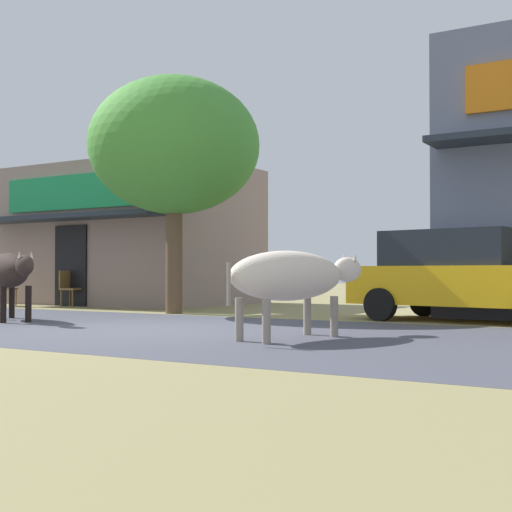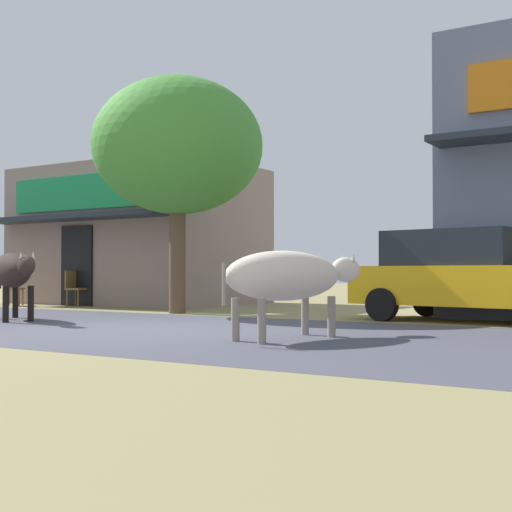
{
  "view_description": "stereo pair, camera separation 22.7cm",
  "coord_description": "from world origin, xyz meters",
  "views": [
    {
      "loc": [
        7.24,
        -8.74,
        0.9
      ],
      "look_at": [
        1.2,
        1.35,
        1.15
      ],
      "focal_mm": 49.95,
      "sensor_mm": 36.0,
      "label": 1
    },
    {
      "loc": [
        7.44,
        -8.62,
        0.9
      ],
      "look_at": [
        1.2,
        1.35,
        1.15
      ],
      "focal_mm": 49.95,
      "sensor_mm": 36.0,
      "label": 2
    }
  ],
  "objects": [
    {
      "name": "roadside_tree",
      "position": [
        -2.1,
        3.43,
        3.59
      ],
      "size": [
        3.68,
        3.68,
        5.08
      ],
      "color": "brown",
      "rests_on": "ground"
    },
    {
      "name": "cow_near_brown",
      "position": [
        -3.3,
        0.08,
        0.9
      ],
      "size": [
        2.39,
        1.53,
        1.24
      ],
      "color": "#2E221E",
      "rests_on": "ground"
    },
    {
      "name": "cow_far_dark",
      "position": [
        2.77,
        -0.35,
        0.83
      ],
      "size": [
        1.17,
        2.62,
        1.18
      ],
      "color": "beige",
      "rests_on": "ground"
    },
    {
      "name": "parked_hatchback_car",
      "position": [
        3.93,
        4.17,
        0.84
      ],
      "size": [
        4.41,
        2.43,
        1.64
      ],
      "color": "#EBAD14",
      "rests_on": "ground"
    },
    {
      "name": "ground",
      "position": [
        0.0,
        0.0,
        0.0
      ],
      "size": [
        80.0,
        80.0,
        0.0
      ],
      "primitive_type": "plane",
      "color": "#908556"
    },
    {
      "name": "storefront_left_cafe",
      "position": [
        -6.2,
        6.87,
        1.91
      ],
      "size": [
        6.33,
        5.29,
        3.8
      ],
      "color": "gray",
      "rests_on": "ground"
    },
    {
      "name": "cafe_chair_by_doorway",
      "position": [
        -7.79,
        3.76,
        0.51
      ],
      "size": [
        0.61,
        0.61,
        0.92
      ],
      "color": "brown",
      "rests_on": "ground"
    },
    {
      "name": "asphalt_road",
      "position": [
        0.0,
        0.0,
        0.0
      ],
      "size": [
        72.0,
        6.17,
        0.0
      ],
      "primitive_type": "cube",
      "color": "#484956",
      "rests_on": "ground"
    },
    {
      "name": "cafe_chair_near_tree",
      "position": [
        -6.28,
        4.46,
        0.51
      ],
      "size": [
        0.5,
        0.5,
        0.92
      ],
      "color": "brown",
      "rests_on": "ground"
    }
  ]
}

